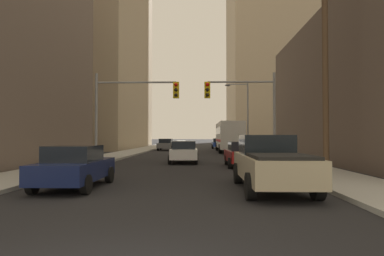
# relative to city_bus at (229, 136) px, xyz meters

# --- Properties ---
(sidewalk_left) EXTENTS (3.08, 160.00, 0.15)m
(sidewalk_left) POSITION_rel_city_bus_xyz_m (-11.04, 14.67, -1.85)
(sidewalk_left) COLOR #9E9E99
(sidewalk_left) RESTS_ON ground
(sidewalk_right) EXTENTS (3.08, 160.00, 0.15)m
(sidewalk_right) POSITION_rel_city_bus_xyz_m (2.52, 14.67, -1.85)
(sidewalk_right) COLOR #9E9E99
(sidewalk_right) RESTS_ON ground
(city_bus) EXTENTS (2.67, 11.50, 3.40)m
(city_bus) POSITION_rel_city_bus_xyz_m (0.00, 0.00, 0.00)
(city_bus) COLOR silver
(city_bus) RESTS_ON ground
(pickup_truck_beige) EXTENTS (2.20, 5.41, 1.90)m
(pickup_truck_beige) POSITION_rel_city_bus_xyz_m (-0.76, -27.27, -1.00)
(pickup_truck_beige) COLOR #C6B793
(pickup_truck_beige) RESTS_ON ground
(sedan_navy) EXTENTS (1.95, 4.22, 1.52)m
(sedan_navy) POSITION_rel_city_bus_xyz_m (-7.68, -27.06, -1.16)
(sedan_navy) COLOR #141E4C
(sedan_navy) RESTS_ON ground
(sedan_red) EXTENTS (1.96, 4.26, 1.52)m
(sedan_red) POSITION_rel_city_bus_xyz_m (-0.66, -18.43, -1.16)
(sedan_red) COLOR maroon
(sedan_red) RESTS_ON ground
(sedan_white) EXTENTS (1.95, 4.25, 1.52)m
(sedan_white) POSITION_rel_city_bus_xyz_m (-4.38, -15.60, -1.16)
(sedan_white) COLOR white
(sedan_white) RESTS_ON ground
(sedan_grey) EXTENTS (1.96, 4.27, 1.52)m
(sedan_grey) POSITION_rel_city_bus_xyz_m (-7.83, 4.84, -1.16)
(sedan_grey) COLOR slate
(sedan_grey) RESTS_ON ground
(sedan_blue) EXTENTS (1.95, 4.24, 1.52)m
(sedan_blue) POSITION_rel_city_bus_xyz_m (-0.66, 11.19, -1.16)
(sedan_blue) COLOR navy
(sedan_blue) RESTS_ON ground
(traffic_signal_near_left) EXTENTS (5.56, 0.44, 6.00)m
(traffic_signal_near_left) POSITION_rel_city_bus_xyz_m (-7.66, -17.12, 2.19)
(traffic_signal_near_left) COLOR gray
(traffic_signal_near_left) RESTS_ON ground
(traffic_signal_near_right) EXTENTS (4.64, 0.44, 6.00)m
(traffic_signal_near_right) POSITION_rel_city_bus_xyz_m (-0.42, -17.12, 2.15)
(traffic_signal_near_right) COLOR gray
(traffic_signal_near_right) RESTS_ON ground
(utility_pole_right) EXTENTS (2.20, 0.28, 10.10)m
(utility_pole_right) POSITION_rel_city_bus_xyz_m (2.83, -22.67, 3.40)
(utility_pole_right) COLOR brown
(utility_pole_right) RESTS_ON ground
(street_lamp_right) EXTENTS (2.46, 0.32, 7.50)m
(street_lamp_right) POSITION_rel_city_bus_xyz_m (1.29, -3.89, 2.62)
(street_lamp_right) COLOR gray
(street_lamp_right) RESTS_ON ground
(building_left_mid_office) EXTENTS (15.05, 26.84, 29.64)m
(building_left_mid_office) POSITION_rel_city_bus_xyz_m (-20.59, 13.83, 12.89)
(building_left_mid_office) COLOR tan
(building_left_mid_office) RESTS_ON ground
(building_right_far_highrise) EXTENTS (23.52, 29.27, 63.07)m
(building_right_far_highrise) POSITION_rel_city_bus_xyz_m (16.56, 53.83, 29.60)
(building_right_far_highrise) COLOR tan
(building_right_far_highrise) RESTS_ON ground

